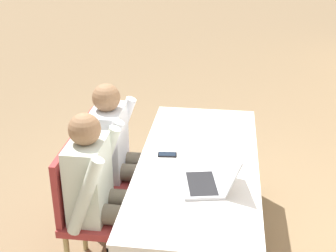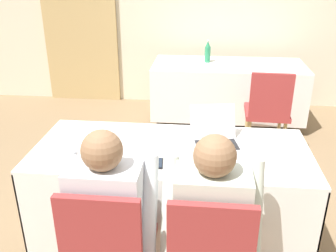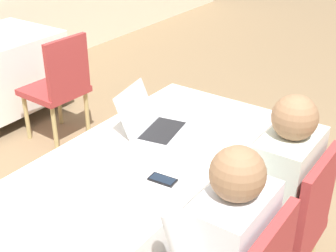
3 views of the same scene
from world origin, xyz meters
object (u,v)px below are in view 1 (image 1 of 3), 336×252
at_px(person_checkered_shirt, 119,149).
at_px(cell_phone, 167,155).
at_px(laptop, 210,180).
at_px(chair_near_right, 87,207).
at_px(person_white_shirt, 101,187).
at_px(chair_near_left, 107,167).

bearing_deg(person_checkered_shirt, cell_phone, -117.50).
bearing_deg(laptop, cell_phone, -150.18).
relative_size(chair_near_right, person_white_shirt, 0.78).
height_order(chair_near_right, person_checkered_shirt, person_checkered_shirt).
bearing_deg(chair_near_right, cell_phone, -56.35).
distance_m(chair_near_right, person_checkered_shirt, 0.56).
xyz_separation_m(person_checkered_shirt, person_white_shirt, (0.52, 0.00, 0.00)).
distance_m(cell_phone, chair_near_right, 0.63).
relative_size(person_checkered_shirt, person_white_shirt, 1.00).
bearing_deg(laptop, person_checkered_shirt, -139.87).
height_order(person_checkered_shirt, person_white_shirt, same).
bearing_deg(laptop, person_white_shirt, -103.54).
distance_m(laptop, person_checkered_shirt, 0.89).
distance_m(chair_near_left, person_checkered_shirt, 0.19).
relative_size(chair_near_left, person_checkered_shirt, 0.78).
xyz_separation_m(laptop, person_checkered_shirt, (-0.55, -0.69, -0.13)).
bearing_deg(person_checkered_shirt, person_white_shirt, -180.00).
bearing_deg(chair_near_right, person_white_shirt, -90.00).
distance_m(chair_near_left, person_white_shirt, 0.56).
xyz_separation_m(cell_phone, chair_near_right, (0.32, -0.49, -0.25)).
distance_m(laptop, chair_near_right, 0.84).
distance_m(cell_phone, person_checkered_shirt, 0.44).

